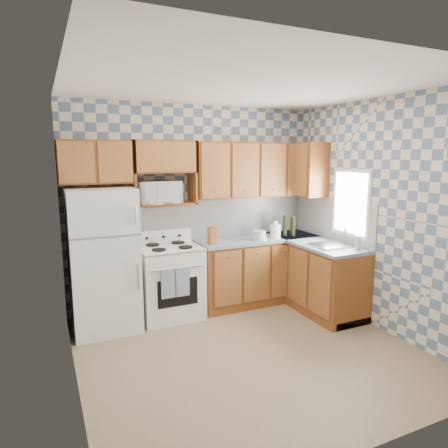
{
  "coord_description": "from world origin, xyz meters",
  "views": [
    {
      "loc": [
        -1.88,
        -3.44,
        2.05
      ],
      "look_at": [
        0.05,
        0.75,
        1.25
      ],
      "focal_mm": 32.0,
      "sensor_mm": 36.0,
      "label": 1
    }
  ],
  "objects_px": {
    "refrigerator": "(103,260)",
    "microwave": "(158,193)",
    "electric_kettle": "(275,231)",
    "stove_body": "(170,282)"
  },
  "relations": [
    {
      "from": "refrigerator",
      "to": "stove_body",
      "type": "distance_m",
      "value": 0.89
    },
    {
      "from": "refrigerator",
      "to": "microwave",
      "type": "xyz_separation_m",
      "value": [
        0.71,
        0.13,
        0.75
      ]
    },
    {
      "from": "stove_body",
      "to": "refrigerator",
      "type": "bearing_deg",
      "value": -178.22
    },
    {
      "from": "refrigerator",
      "to": "stove_body",
      "type": "relative_size",
      "value": 1.87
    },
    {
      "from": "stove_body",
      "to": "microwave",
      "type": "bearing_deg",
      "value": 131.53
    },
    {
      "from": "refrigerator",
      "to": "microwave",
      "type": "relative_size",
      "value": 3.31
    },
    {
      "from": "microwave",
      "to": "refrigerator",
      "type": "bearing_deg",
      "value": 177.32
    },
    {
      "from": "refrigerator",
      "to": "microwave",
      "type": "bearing_deg",
      "value": 10.16
    },
    {
      "from": "refrigerator",
      "to": "electric_kettle",
      "type": "xyz_separation_m",
      "value": [
        2.31,
        -0.06,
        0.17
      ]
    },
    {
      "from": "stove_body",
      "to": "microwave",
      "type": "relative_size",
      "value": 1.77
    }
  ]
}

